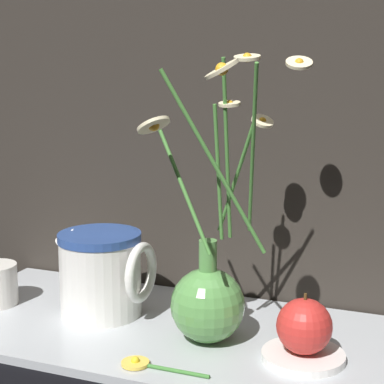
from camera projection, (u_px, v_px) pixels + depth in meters
name	position (u px, v px, depth m)	size (l,w,h in m)	color
ground_plane	(183.00, 338.00, 0.92)	(6.00, 6.00, 0.00)	black
shelf	(183.00, 334.00, 0.92)	(0.77, 0.32, 0.01)	#B2B7BC
vase_with_flowers	(209.00, 294.00, 0.87)	(0.20, 0.23, 0.39)	#59994C
ceramic_pitcher	(102.00, 270.00, 0.97)	(0.15, 0.13, 0.14)	white
saucer_plate	(303.00, 356.00, 0.83)	(0.11, 0.11, 0.01)	white
orange_fruit	(304.00, 326.00, 0.82)	(0.07, 0.07, 0.08)	red
loose_daisy	(145.00, 365.00, 0.81)	(0.12, 0.04, 0.01)	#3D7A33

